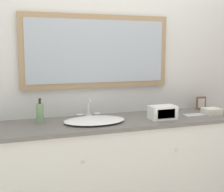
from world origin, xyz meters
TOP-DOWN VIEW (x-y plane):
  - wall_back at (-0.00, 0.59)m, footprint 8.00×0.18m
  - vanity_counter at (0.00, 0.28)m, footprint 2.15×0.56m
  - sink_basin at (-0.22, 0.26)m, footprint 0.49×0.39m
  - soap_bottle at (-0.63, 0.36)m, footprint 0.06×0.06m
  - appliance_box at (0.34, 0.19)m, footprint 0.22×0.13m
  - picture_frame at (0.90, 0.45)m, footprint 0.10×0.01m
  - hand_towel_near_sink at (0.85, 0.22)m, footprint 0.15×0.13m
  - metal_tray at (0.67, 0.22)m, footprint 0.17×0.10m

SIDE VIEW (x-z plane):
  - vanity_counter at x=0.00m, z-range 0.00..0.90m
  - metal_tray at x=0.67m, z-range 0.90..0.91m
  - sink_basin at x=-0.22m, z-range 0.83..1.00m
  - hand_towel_near_sink at x=0.85m, z-range 0.90..0.95m
  - appliance_box at x=0.34m, z-range 0.90..1.01m
  - picture_frame at x=0.90m, z-range 0.90..1.02m
  - soap_bottle at x=-0.63m, z-range 0.88..1.08m
  - wall_back at x=0.00m, z-range 0.00..2.55m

